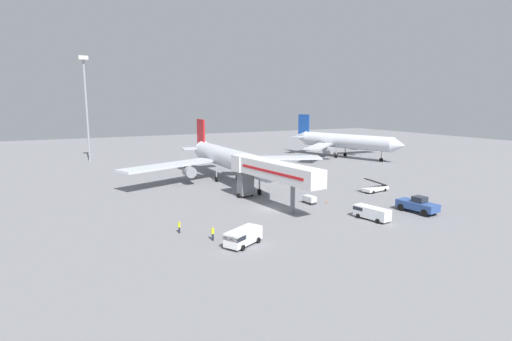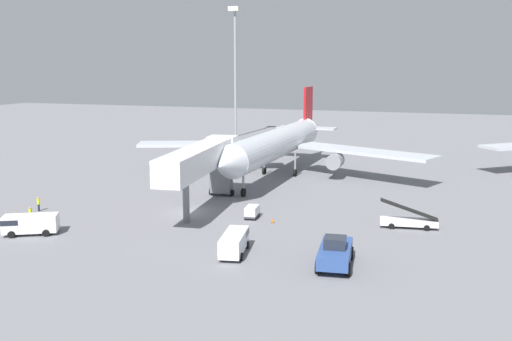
% 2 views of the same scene
% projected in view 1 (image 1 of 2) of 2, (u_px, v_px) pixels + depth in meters
% --- Properties ---
extents(ground_plane, '(300.00, 300.00, 0.00)m').
position_uv_depth(ground_plane, '(270.00, 209.00, 64.12)').
color(ground_plane, slate).
extents(airplane_at_gate, '(46.14, 43.97, 12.55)m').
position_uv_depth(airplane_at_gate, '(228.00, 158.00, 85.74)').
color(airplane_at_gate, silver).
rests_on(airplane_at_gate, ground).
extents(jet_bridge, '(5.57, 21.27, 7.48)m').
position_uv_depth(jet_bridge, '(269.00, 171.00, 65.32)').
color(jet_bridge, silver).
rests_on(jet_bridge, ground).
extents(pushback_tug, '(3.36, 6.44, 2.57)m').
position_uv_depth(pushback_tug, '(418.00, 205.00, 61.79)').
color(pushback_tug, '#2D4C8E').
rests_on(pushback_tug, ground).
extents(belt_loader_truck, '(5.91, 2.69, 2.87)m').
position_uv_depth(belt_loader_truck, '(375.00, 188.00, 76.19)').
color(belt_loader_truck, white).
rests_on(belt_loader_truck, ground).
extents(service_van_rear_left, '(2.79, 5.63, 1.84)m').
position_uv_depth(service_van_rear_left, '(371.00, 212.00, 58.12)').
color(service_van_rear_left, white).
rests_on(service_van_rear_left, ground).
extents(service_van_near_right, '(5.49, 4.27, 1.90)m').
position_uv_depth(service_van_near_right, '(243.00, 236.00, 47.60)').
color(service_van_near_right, white).
rests_on(service_van_near_right, ground).
extents(baggage_cart_mid_right, '(1.46, 2.39, 1.31)m').
position_uv_depth(baggage_cart_mid_right, '(310.00, 199.00, 67.29)').
color(baggage_cart_mid_right, '#38383D').
rests_on(baggage_cart_mid_right, ground).
extents(ground_crew_worker_foreground, '(0.44, 0.44, 1.80)m').
position_uv_depth(ground_crew_worker_foreground, '(213.00, 233.00, 49.30)').
color(ground_crew_worker_foreground, '#1E2333').
rests_on(ground_crew_worker_foreground, ground).
extents(ground_crew_worker_midground, '(0.32, 0.32, 1.65)m').
position_uv_depth(ground_crew_worker_midground, '(179.00, 227.00, 52.10)').
color(ground_crew_worker_midground, '#1E2333').
rests_on(ground_crew_worker_midground, ground).
extents(safety_cone_alpha, '(0.31, 0.31, 0.48)m').
position_uv_depth(safety_cone_alpha, '(326.00, 202.00, 67.68)').
color(safety_cone_alpha, black).
rests_on(safety_cone_alpha, ground).
extents(airplane_background, '(36.62, 38.45, 12.74)m').
position_uv_depth(airplane_background, '(342.00, 141.00, 122.93)').
color(airplane_background, silver).
rests_on(airplane_background, ground).
extents(apron_light_mast, '(2.40, 2.40, 28.98)m').
position_uv_depth(apron_light_mast, '(85.00, 91.00, 110.36)').
color(apron_light_mast, '#93969B').
rests_on(apron_light_mast, ground).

